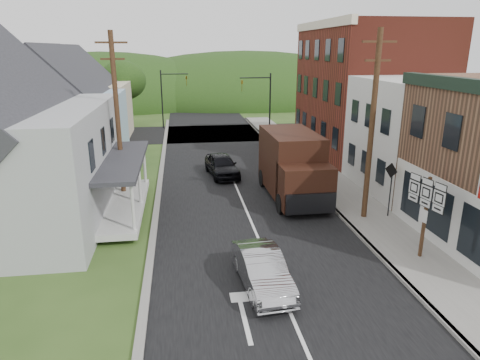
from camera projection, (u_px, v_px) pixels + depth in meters
name	position (u px, v px, depth m)	size (l,w,h in m)	color
ground	(267.00, 259.00, 17.19)	(120.00, 120.00, 0.00)	#2D4719
road	(235.00, 184.00, 26.65)	(9.00, 90.00, 0.02)	black
cross_road	(213.00, 133.00, 42.74)	(60.00, 9.00, 0.02)	black
sidewalk_right	(337.00, 189.00, 25.53)	(2.80, 55.00, 0.15)	slate
curb_right	(315.00, 190.00, 25.34)	(0.20, 55.00, 0.15)	slate
curb_left	(158.00, 197.00, 24.12)	(0.30, 55.00, 0.12)	slate
storefront_white	(433.00, 136.00, 24.84)	(8.00, 7.00, 6.50)	silver
storefront_red	(367.00, 90.00, 33.31)	(8.00, 12.00, 10.00)	maroon
house_blue	(71.00, 113.00, 30.71)	(7.14, 8.16, 7.28)	#94B7CA
house_cream	(88.00, 99.00, 39.16)	(7.14, 8.16, 7.28)	#C3B297
utility_pole_right	(372.00, 126.00, 19.88)	(1.60, 0.26, 9.00)	#472D19
utility_pole_left	(117.00, 117.00, 22.52)	(1.60, 0.26, 9.00)	#472D19
traffic_signal_right	(263.00, 98.00, 38.89)	(2.87, 0.20, 6.00)	black
traffic_signal_left	(168.00, 92.00, 44.37)	(2.87, 0.20, 6.00)	black
tree_left_d	(123.00, 81.00, 44.82)	(4.80, 4.80, 6.94)	#382616
forested_ridge	(199.00, 101.00, 69.23)	(90.00, 30.00, 16.00)	#17330F
silver_sedan	(262.00, 270.00, 15.00)	(1.40, 4.02, 1.32)	#A5A5AA
dark_sedan	(222.00, 165.00, 28.22)	(1.72, 4.28, 1.46)	black
delivery_van	(293.00, 166.00, 23.72)	(2.80, 6.61, 3.68)	black
route_sign_cluster	(425.00, 206.00, 16.48)	(0.41, 1.87, 3.31)	#472D19
warning_sign	(391.00, 182.00, 20.72)	(0.29, 0.71, 2.73)	black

